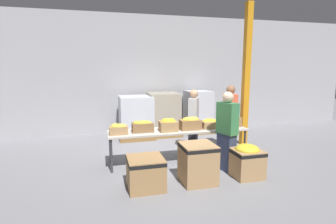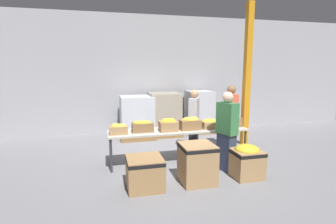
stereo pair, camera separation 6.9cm
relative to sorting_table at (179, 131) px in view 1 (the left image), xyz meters
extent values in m
plane|color=gray|center=(0.00, 0.00, -0.74)|extent=(30.00, 30.00, 0.00)
cube|color=#A8A8AD|center=(0.00, 3.31, 1.26)|extent=(16.00, 0.08, 4.00)
cube|color=beige|center=(0.00, 0.00, 0.03)|extent=(3.28, 0.74, 0.04)
cylinder|color=#38383D|center=(-1.58, -0.31, -0.36)|extent=(0.05, 0.05, 0.75)
cylinder|color=#38383D|center=(1.58, -0.31, -0.36)|extent=(0.05, 0.05, 0.75)
cylinder|color=#38383D|center=(-1.58, 0.31, -0.36)|extent=(0.05, 0.05, 0.75)
cylinder|color=#38383D|center=(1.58, 0.31, -0.36)|extent=(0.05, 0.05, 0.75)
cube|color=tan|center=(-1.40, -0.09, 0.14)|extent=(0.40, 0.27, 0.18)
ellipsoid|color=yellow|center=(-1.40, -0.09, 0.23)|extent=(0.34, 0.24, 0.09)
ellipsoid|color=yellow|center=(-1.43, -0.08, 0.26)|extent=(0.15, 0.12, 0.03)
ellipsoid|color=yellow|center=(-1.34, -0.12, 0.25)|extent=(0.20, 0.05, 0.04)
ellipsoid|color=yellow|center=(-1.46, -0.03, 0.26)|extent=(0.15, 0.08, 0.04)
ellipsoid|color=yellow|center=(-1.41, -0.04, 0.26)|extent=(0.06, 0.16, 0.05)
cube|color=olive|center=(-0.85, -0.02, 0.15)|extent=(0.48, 0.27, 0.20)
ellipsoid|color=gold|center=(-0.85, -0.02, 0.26)|extent=(0.42, 0.21, 0.10)
ellipsoid|color=gold|center=(-0.98, 0.03, 0.28)|extent=(0.17, 0.07, 0.05)
ellipsoid|color=gold|center=(-0.84, 0.04, 0.29)|extent=(0.15, 0.14, 0.05)
cube|color=tan|center=(-0.27, -0.09, 0.16)|extent=(0.40, 0.32, 0.23)
ellipsoid|color=gold|center=(-0.27, -0.09, 0.28)|extent=(0.35, 0.28, 0.10)
ellipsoid|color=gold|center=(-0.20, -0.04, 0.32)|extent=(0.20, 0.14, 0.05)
ellipsoid|color=gold|center=(-0.32, -0.07, 0.33)|extent=(0.18, 0.12, 0.05)
cube|color=olive|center=(0.26, -0.08, 0.16)|extent=(0.48, 0.27, 0.23)
ellipsoid|color=yellow|center=(0.26, -0.08, 0.29)|extent=(0.40, 0.24, 0.12)
ellipsoid|color=yellow|center=(0.37, -0.04, 0.33)|extent=(0.17, 0.16, 0.04)
ellipsoid|color=yellow|center=(0.17, -0.11, 0.32)|extent=(0.09, 0.16, 0.06)
ellipsoid|color=yellow|center=(0.14, -0.11, 0.32)|extent=(0.13, 0.13, 0.04)
ellipsoid|color=yellow|center=(0.28, -0.09, 0.32)|extent=(0.15, 0.10, 0.04)
cube|color=tan|center=(0.79, -0.02, 0.13)|extent=(0.42, 0.34, 0.16)
ellipsoid|color=yellow|center=(0.79, -0.02, 0.22)|extent=(0.36, 0.27, 0.10)
ellipsoid|color=yellow|center=(0.79, 0.00, 0.26)|extent=(0.15, 0.20, 0.05)
ellipsoid|color=yellow|center=(0.76, 0.06, 0.24)|extent=(0.09, 0.18, 0.06)
cube|color=olive|center=(1.36, 0.01, 0.16)|extent=(0.46, 0.30, 0.22)
ellipsoid|color=gold|center=(1.36, 0.01, 0.28)|extent=(0.37, 0.27, 0.13)
ellipsoid|color=gold|center=(1.29, 0.07, 0.31)|extent=(0.21, 0.09, 0.04)
ellipsoid|color=gold|center=(1.24, -0.08, 0.33)|extent=(0.22, 0.05, 0.04)
ellipsoid|color=gold|center=(1.37, 0.00, 0.32)|extent=(0.05, 0.14, 0.05)
ellipsoid|color=gold|center=(1.46, 0.00, 0.32)|extent=(0.19, 0.05, 0.04)
cube|color=#2D3856|center=(1.66, 0.63, -0.32)|extent=(0.25, 0.42, 0.84)
cube|color=#EA5B3D|center=(1.66, 0.63, 0.44)|extent=(0.28, 0.49, 0.69)
sphere|color=#896042|center=(1.66, 0.63, 0.91)|extent=(0.24, 0.24, 0.24)
cube|color=#2D3856|center=(0.86, -0.76, -0.33)|extent=(0.32, 0.44, 0.82)
cube|color=#387A47|center=(0.86, -0.76, 0.42)|extent=(0.36, 0.51, 0.68)
sphere|color=beige|center=(0.86, -0.76, 0.87)|extent=(0.23, 0.23, 0.23)
cube|color=black|center=(0.64, 0.74, -0.34)|extent=(0.36, 0.43, 0.79)
cube|color=#B2B2B7|center=(0.64, 0.74, 0.37)|extent=(0.41, 0.50, 0.65)
sphere|color=tan|center=(0.64, 0.74, 0.81)|extent=(0.22, 0.22, 0.22)
cube|color=#A37A4C|center=(-1.00, -1.20, -0.44)|extent=(0.66, 0.66, 0.59)
cube|color=black|center=(-1.00, -1.20, -0.21)|extent=(0.66, 0.66, 0.07)
cube|color=tan|center=(0.03, -1.20, -0.35)|extent=(0.64, 0.64, 0.77)
cube|color=black|center=(0.03, -1.20, -0.02)|extent=(0.64, 0.64, 0.07)
cube|color=tan|center=(1.10, -1.20, -0.45)|extent=(0.57, 0.57, 0.57)
cube|color=black|center=(1.10, -1.20, -0.22)|extent=(0.58, 0.58, 0.07)
ellipsoid|color=yellow|center=(1.10, -1.20, -0.15)|extent=(0.49, 0.49, 0.20)
cube|color=orange|center=(2.27, 0.91, 1.26)|extent=(0.17, 0.17, 4.00)
cube|color=olive|center=(1.53, 2.69, -0.67)|extent=(0.91, 0.91, 0.13)
cube|color=silver|center=(1.53, 2.69, 0.05)|extent=(0.84, 0.84, 1.31)
cube|color=olive|center=(0.26, 2.61, -0.67)|extent=(1.07, 1.07, 0.13)
cube|color=#A39984|center=(0.26, 2.61, 0.03)|extent=(0.98, 0.98, 1.28)
cube|color=olive|center=(-0.68, 2.46, -0.67)|extent=(1.11, 1.11, 0.13)
cube|color=silver|center=(-0.68, 2.46, 0.00)|extent=(1.02, 1.02, 1.21)
camera|label=1|loc=(-1.75, -5.76, 1.47)|focal=28.00mm
camera|label=2|loc=(-1.69, -5.78, 1.47)|focal=28.00mm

